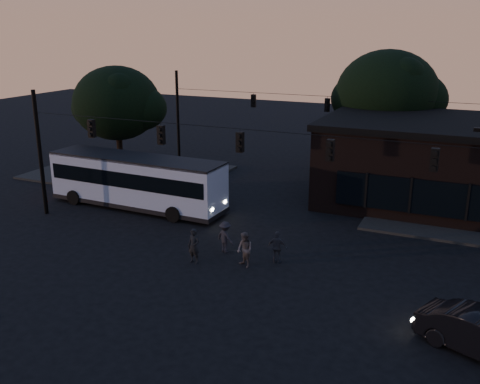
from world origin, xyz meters
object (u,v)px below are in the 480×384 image
at_px(pedestrian_b, 245,250).
at_px(pedestrian_c, 277,247).
at_px(bus, 137,179).
at_px(pedestrian_d, 225,237).
at_px(pedestrian_a, 194,246).
at_px(building, 447,163).

relative_size(pedestrian_b, pedestrian_c, 1.07).
distance_m(bus, pedestrian_d, 9.16).
relative_size(pedestrian_a, pedestrian_b, 1.00).
relative_size(pedestrian_b, pedestrian_d, 1.06).
bearing_deg(pedestrian_d, pedestrian_a, 87.21).
height_order(building, bus, building).
xyz_separation_m(building, pedestrian_d, (-9.44, -12.81, -1.90)).
bearing_deg(pedestrian_c, building, -121.50).
relative_size(building, pedestrian_d, 9.48).
relative_size(bus, pedestrian_b, 6.83).
bearing_deg(pedestrian_a, pedestrian_b, 18.24).
distance_m(building, pedestrian_c, 14.69).
distance_m(bus, pedestrian_c, 11.82).
height_order(building, pedestrian_d, building).
relative_size(building, pedestrian_c, 9.56).
relative_size(pedestrian_c, pedestrian_d, 0.99).
bearing_deg(pedestrian_a, building, 59.44).
distance_m(pedestrian_a, pedestrian_c, 4.00).
height_order(bus, pedestrian_c, bus).
relative_size(pedestrian_a, pedestrian_c, 1.07).
relative_size(building, pedestrian_a, 8.95).
distance_m(pedestrian_a, pedestrian_d, 1.96).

